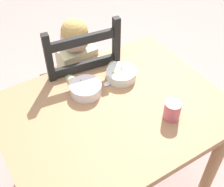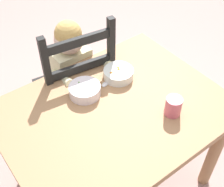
{
  "view_description": "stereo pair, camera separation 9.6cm",
  "coord_description": "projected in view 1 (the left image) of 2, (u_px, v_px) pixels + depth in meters",
  "views": [
    {
      "loc": [
        -0.54,
        -0.86,
        1.81
      ],
      "look_at": [
        0.03,
        0.05,
        0.75
      ],
      "focal_mm": 48.73,
      "sensor_mm": 36.0,
      "label": 1
    },
    {
      "loc": [
        -0.62,
        -0.8,
        1.81
      ],
      "look_at": [
        0.03,
        0.05,
        0.75
      ],
      "focal_mm": 48.73,
      "sensor_mm": 36.0,
      "label": 2
    }
  ],
  "objects": [
    {
      "name": "ground_plane",
      "position": [
        113.0,
        181.0,
        1.99
      ],
      "size": [
        8.0,
        8.0,
        0.0
      ],
      "primitive_type": "plane",
      "color": "tan"
    },
    {
      "name": "dining_table",
      "position": [
        113.0,
        123.0,
        1.58
      ],
      "size": [
        1.1,
        0.84,
        0.7
      ],
      "color": "#A57952",
      "rests_on": "ground"
    },
    {
      "name": "dining_chair",
      "position": [
        81.0,
        87.0,
        1.97
      ],
      "size": [
        0.47,
        0.47,
        0.99
      ],
      "color": "black",
      "rests_on": "ground"
    },
    {
      "name": "child_figure",
      "position": [
        80.0,
        68.0,
        1.86
      ],
      "size": [
        0.32,
        0.31,
        0.93
      ],
      "color": "beige",
      "rests_on": "ground"
    },
    {
      "name": "bowl_of_peas",
      "position": [
        86.0,
        88.0,
        1.56
      ],
      "size": [
        0.16,
        0.16,
        0.06
      ],
      "color": "white",
      "rests_on": "dining_table"
    },
    {
      "name": "bowl_of_carrots",
      "position": [
        121.0,
        74.0,
        1.64
      ],
      "size": [
        0.16,
        0.16,
        0.05
      ],
      "color": "white",
      "rests_on": "dining_table"
    },
    {
      "name": "spoon",
      "position": [
        109.0,
        82.0,
        1.63
      ],
      "size": [
        0.14,
        0.07,
        0.01
      ],
      "color": "silver",
      "rests_on": "dining_table"
    },
    {
      "name": "drinking_cup",
      "position": [
        172.0,
        110.0,
        1.43
      ],
      "size": [
        0.08,
        0.08,
        0.1
      ],
      "primitive_type": "cylinder",
      "color": "#D16174",
      "rests_on": "dining_table"
    }
  ]
}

